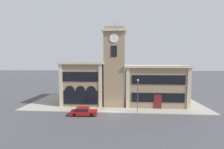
# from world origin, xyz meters

# --- Properties ---
(ground_plane) EXTENTS (300.00, 300.00, 0.00)m
(ground_plane) POSITION_xyz_m (0.00, 0.00, 0.00)
(ground_plane) COLOR #424247
(sidewalk_kerb) EXTENTS (38.43, 14.77, 0.15)m
(sidewalk_kerb) POSITION_xyz_m (0.00, 7.38, 0.07)
(sidewalk_kerb) COLOR gray
(sidewalk_kerb) RESTS_ON ground_plane
(clock_tower) EXTENTS (4.98, 4.98, 17.89)m
(clock_tower) POSITION_xyz_m (-0.00, 5.21, 8.39)
(clock_tower) COLOR #937A5B
(clock_tower) RESTS_ON ground_plane
(town_hall_left_wing) EXTENTS (9.74, 10.39, 9.51)m
(town_hall_left_wing) POSITION_xyz_m (-6.96, 7.88, 4.78)
(town_hall_left_wing) COLOR #937A5B
(town_hall_left_wing) RESTS_ON ground_plane
(town_hall_right_wing) EXTENTS (13.47, 10.39, 8.80)m
(town_hall_right_wing) POSITION_xyz_m (8.83, 7.89, 4.43)
(town_hall_right_wing) COLOR #937A5B
(town_hall_right_wing) RESTS_ON ground_plane
(parked_car_near) EXTENTS (4.84, 2.13, 1.40)m
(parked_car_near) POSITION_xyz_m (-5.22, -1.33, 0.73)
(parked_car_near) COLOR maroon
(parked_car_near) RESTS_ON ground_plane
(street_lamp) EXTENTS (0.36, 0.36, 6.25)m
(street_lamp) POSITION_xyz_m (4.54, 0.40, 4.20)
(street_lamp) COLOR #4C4C51
(street_lamp) RESTS_ON sidewalk_kerb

